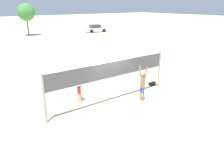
% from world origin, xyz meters
% --- Properties ---
extents(ground_plane, '(200.00, 200.00, 0.00)m').
position_xyz_m(ground_plane, '(0.00, 0.00, 0.00)').
color(ground_plane, beige).
extents(volleyball_net, '(8.02, 0.13, 2.47)m').
position_xyz_m(volleyball_net, '(0.00, 0.00, 1.75)').
color(volleyball_net, gray).
rests_on(volleyball_net, ground_plane).
extents(player_spiker, '(0.28, 0.70, 2.14)m').
position_xyz_m(player_spiker, '(1.52, -0.92, 1.13)').
color(player_spiker, '#8C664C').
rests_on(player_spiker, ground_plane).
extents(player_blocker, '(0.28, 0.72, 2.28)m').
position_xyz_m(player_blocker, '(-1.53, 1.13, 1.21)').
color(player_blocker, tan).
rests_on(player_blocker, ground_plane).
extents(volleyball, '(0.23, 0.23, 0.23)m').
position_xyz_m(volleyball, '(1.12, -1.79, 0.11)').
color(volleyball, white).
rests_on(volleyball, ground_plane).
extents(gear_bag, '(0.50, 0.26, 0.22)m').
position_xyz_m(gear_bag, '(3.93, 0.53, 0.11)').
color(gear_bag, black).
rests_on(gear_bag, ground_plane).
extents(parked_car_near, '(4.57, 2.52, 1.48)m').
position_xyz_m(parked_car_near, '(17.28, 28.60, 0.66)').
color(parked_car_near, '#B7B7BC').
rests_on(parked_car_near, ground_plane).
extents(tree_left_cluster, '(3.04, 3.04, 5.59)m').
position_xyz_m(tree_left_cluster, '(4.78, 31.42, 4.05)').
color(tree_left_cluster, brown).
rests_on(tree_left_cluster, ground_plane).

